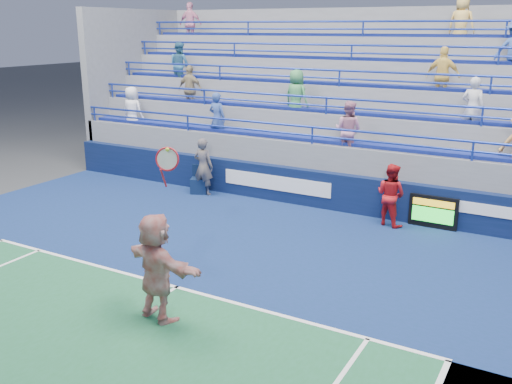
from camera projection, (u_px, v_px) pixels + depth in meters
The scene contains 8 objects.
ground at pixel (176, 288), 11.74m from camera, with size 120.00×120.00×0.00m, color #333538.
sponsor_wall at pixel (308, 188), 17.02m from camera, with size 18.00×0.32×1.10m.
bleacher_stand at pixel (354, 135), 19.90m from camera, with size 18.00×5.60×6.13m.
serve_speed_board at pixel (433, 212), 15.14m from camera, with size 1.28×0.16×0.88m.
judge_chair at pixel (199, 184), 18.37m from camera, with size 0.67×0.69×0.90m.
tennis_player at pixel (157, 267), 10.25m from camera, with size 1.98×1.02×3.27m.
line_judge at pixel (203, 167), 18.03m from camera, with size 0.67×0.44×1.83m, color #151C3A.
ball_girl at pixel (391, 195), 15.25m from camera, with size 0.83×0.65×1.70m, color #B2141A.
Camera 1 is at (6.70, -8.52, 5.19)m, focal length 40.00 mm.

